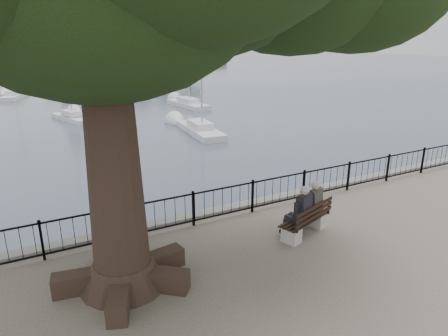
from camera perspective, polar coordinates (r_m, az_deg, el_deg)
harbor at (r=12.75m, az=-1.07°, el=-8.38°), size 260.00×260.00×1.20m
railing at (r=11.91m, az=0.00°, el=-4.77°), size 22.06×0.06×1.00m
bench at (r=11.30m, az=11.66°, el=-7.75°), size 1.87×1.08×0.95m
person_left at (r=11.00m, az=10.61°, el=-6.36°), size 0.59×0.82×1.50m
person_right at (r=11.43m, az=12.11°, el=-5.49°), size 0.59×0.82×1.50m
lion_monument at (r=57.68m, az=-21.49°, el=13.06°), size 6.20×6.20×9.09m
sailboat_b at (r=33.61m, az=-20.87°, el=6.93°), size 2.65×4.89×10.82m
sailboat_c at (r=27.12m, az=-3.42°, el=5.66°), size 2.05×5.81×12.16m
sailboat_d at (r=38.02m, az=-5.17°, el=9.16°), size 2.20×5.84×10.36m
sailboat_f at (r=44.08m, az=-18.90°, el=9.58°), size 3.86×5.96×12.65m
sailboat_h at (r=48.98m, az=-27.75°, el=9.24°), size 3.15×5.57×11.60m
far_shore at (r=91.94m, az=-8.97°, el=16.57°), size 30.00×8.60×9.18m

